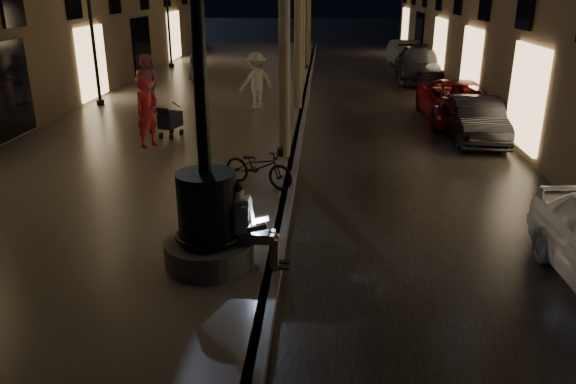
# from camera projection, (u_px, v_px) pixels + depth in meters

# --- Properties ---
(ground) EXTENTS (120.00, 120.00, 0.00)m
(ground) POSITION_uv_depth(u_px,v_px,m) (304.00, 108.00, 21.00)
(ground) COLOR black
(ground) RESTS_ON ground
(cobble_lane) EXTENTS (6.00, 45.00, 0.02)m
(cobble_lane) POSITION_uv_depth(u_px,v_px,m) (385.00, 108.00, 20.81)
(cobble_lane) COLOR black
(cobble_lane) RESTS_ON ground
(promenade) EXTENTS (8.00, 45.00, 0.20)m
(promenade) POSITION_uv_depth(u_px,v_px,m) (199.00, 104.00, 21.21)
(promenade) COLOR slate
(promenade) RESTS_ON ground
(curb_strip) EXTENTS (0.25, 45.00, 0.20)m
(curb_strip) POSITION_uv_depth(u_px,v_px,m) (304.00, 105.00, 20.96)
(curb_strip) COLOR #59595B
(curb_strip) RESTS_ON ground
(fountain_lamppost) EXTENTS (1.40, 1.40, 5.21)m
(fountain_lamppost) POSITION_uv_depth(u_px,v_px,m) (207.00, 204.00, 8.47)
(fountain_lamppost) COLOR #59595B
(fountain_lamppost) RESTS_ON promenade
(seated_man_laptop) EXTENTS (0.99, 0.33, 1.36)m
(seated_man_laptop) POSITION_uv_depth(u_px,v_px,m) (248.00, 223.00, 8.54)
(seated_man_laptop) COLOR gray
(seated_man_laptop) RESTS_ON promenade
(lamp_curb_a) EXTENTS (0.36, 0.36, 4.81)m
(lamp_curb_a) POSITION_uv_depth(u_px,v_px,m) (282.00, 33.00, 13.34)
(lamp_curb_a) COLOR black
(lamp_curb_a) RESTS_ON promenade
(lamp_curb_b) EXTENTS (0.36, 0.36, 4.81)m
(lamp_curb_b) POSITION_uv_depth(u_px,v_px,m) (298.00, 16.00, 20.83)
(lamp_curb_b) COLOR black
(lamp_curb_b) RESTS_ON promenade
(lamp_curb_c) EXTENTS (0.36, 0.36, 4.81)m
(lamp_curb_c) POSITION_uv_depth(u_px,v_px,m) (306.00, 8.00, 28.32)
(lamp_curb_c) COLOR black
(lamp_curb_c) RESTS_ON promenade
(lamp_curb_d) EXTENTS (0.36, 0.36, 4.81)m
(lamp_curb_d) POSITION_uv_depth(u_px,v_px,m) (310.00, 3.00, 35.81)
(lamp_curb_d) COLOR black
(lamp_curb_d) RESTS_ON promenade
(lamp_left_b) EXTENTS (0.36, 0.36, 4.81)m
(lamp_left_b) POSITION_uv_depth(u_px,v_px,m) (91.00, 18.00, 19.39)
(lamp_left_b) COLOR black
(lamp_left_b) RESTS_ON promenade
(lamp_left_c) EXTENTS (0.36, 0.36, 4.81)m
(lamp_left_c) POSITION_uv_depth(u_px,v_px,m) (167.00, 7.00, 28.75)
(lamp_left_c) COLOR black
(lamp_left_c) RESTS_ON promenade
(stroller) EXTENTS (0.60, 1.00, 1.01)m
(stroller) POSITION_uv_depth(u_px,v_px,m) (170.00, 120.00, 15.94)
(stroller) COLOR black
(stroller) RESTS_ON promenade
(car_second) EXTENTS (1.54, 3.84, 1.24)m
(car_second) POSITION_uv_depth(u_px,v_px,m) (477.00, 120.00, 16.38)
(car_second) COLOR black
(car_second) RESTS_ON ground
(car_third) EXTENTS (2.24, 4.78, 1.32)m
(car_third) POSITION_uv_depth(u_px,v_px,m) (459.00, 102.00, 18.58)
(car_third) COLOR maroon
(car_third) RESTS_ON ground
(car_rear) EXTENTS (2.49, 5.35, 1.51)m
(car_rear) POSITION_uv_depth(u_px,v_px,m) (419.00, 64.00, 26.75)
(car_rear) COLOR #29282D
(car_rear) RESTS_ON ground
(car_fifth) EXTENTS (1.75, 4.43, 1.44)m
(car_fifth) POSITION_uv_depth(u_px,v_px,m) (406.00, 54.00, 31.06)
(car_fifth) COLOR #959691
(car_fifth) RESTS_ON ground
(pedestrian_red) EXTENTS (0.76, 0.82, 1.87)m
(pedestrian_red) POSITION_uv_depth(u_px,v_px,m) (147.00, 112.00, 14.89)
(pedestrian_red) COLOR red
(pedestrian_red) RESTS_ON promenade
(pedestrian_pink) EXTENTS (1.09, 0.94, 1.94)m
(pedestrian_pink) POSITION_uv_depth(u_px,v_px,m) (147.00, 83.00, 19.17)
(pedestrian_pink) COLOR #C0667E
(pedestrian_pink) RESTS_ON promenade
(pedestrian_white) EXTENTS (1.45, 1.33, 1.96)m
(pedestrian_white) POSITION_uv_depth(u_px,v_px,m) (256.00, 81.00, 19.55)
(pedestrian_white) COLOR silver
(pedestrian_white) RESTS_ON promenade
(pedestrian_blue) EXTENTS (0.87, 1.17, 1.85)m
(pedestrian_blue) POSITION_uv_depth(u_px,v_px,m) (150.00, 80.00, 19.91)
(pedestrian_blue) COLOR navy
(pedestrian_blue) RESTS_ON promenade
(pedestrian_dark) EXTENTS (0.87, 1.06, 1.86)m
(pedestrian_dark) POSITION_uv_depth(u_px,v_px,m) (195.00, 61.00, 24.87)
(pedestrian_dark) COLOR #323338
(pedestrian_dark) RESTS_ON promenade
(bicycle) EXTENTS (1.75, 1.21, 0.87)m
(bicycle) POSITION_uv_depth(u_px,v_px,m) (258.00, 167.00, 12.08)
(bicycle) COLOR black
(bicycle) RESTS_ON promenade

